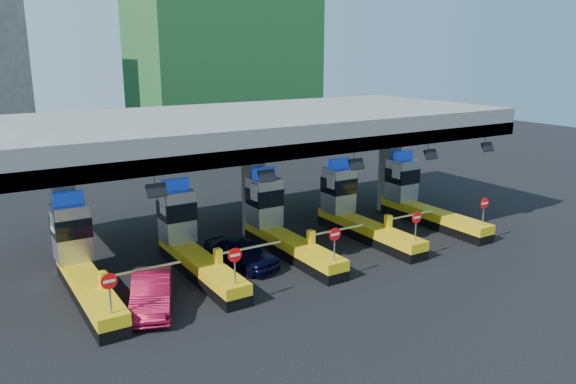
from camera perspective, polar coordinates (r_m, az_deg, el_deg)
ground at (r=29.62m, az=-0.64°, el=-6.04°), size 120.00×120.00×0.00m
toll_canopy at (r=30.57m, az=-3.47°, el=6.43°), size 28.00×12.09×7.00m
toll_lane_far_left at (r=26.01m, az=-20.32°, el=-6.61°), size 4.43×8.00×4.16m
toll_lane_left at (r=27.30m, az=-10.00°, el=-4.93°), size 4.43×8.00×4.16m
toll_lane_center at (r=29.40m, az=-0.93°, el=-3.32°), size 4.43×8.00×4.16m
toll_lane_right at (r=32.14m, az=6.75°, el=-1.89°), size 4.43×8.00×4.16m
toll_lane_far_right at (r=35.38m, az=13.11°, el=-0.68°), size 4.43×8.00×4.16m
bg_building_scaffold at (r=61.84m, az=-6.82°, el=17.55°), size 18.00×12.00×28.00m
van at (r=27.44m, az=-4.77°, el=-6.17°), size 2.77×4.50×1.43m
red_car at (r=23.71m, az=-13.67°, el=-9.89°), size 3.02×4.66×1.45m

